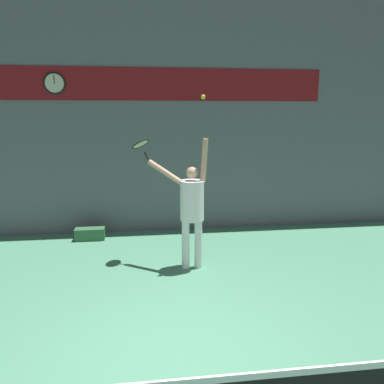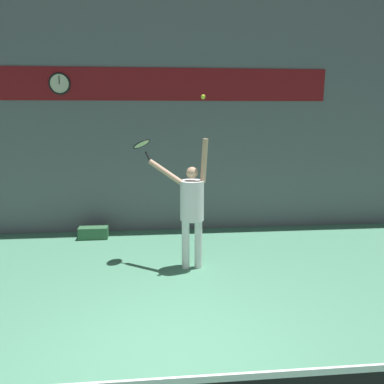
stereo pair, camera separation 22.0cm
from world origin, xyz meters
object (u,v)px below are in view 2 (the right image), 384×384
(equipment_bag, at_px, (94,233))
(tennis_ball, at_px, (203,97))
(scoreboard_clock, at_px, (60,84))
(tennis_player, at_px, (191,205))
(tennis_racket, at_px, (142,145))

(equipment_bag, bearing_deg, tennis_ball, -39.86)
(scoreboard_clock, relative_size, tennis_ball, 6.37)
(tennis_player, height_order, equipment_bag, tennis_player)
(scoreboard_clock, xyz_separation_m, tennis_player, (2.52, -2.15, -2.09))
(tennis_racket, distance_m, tennis_ball, 1.38)
(scoreboard_clock, xyz_separation_m, tennis_racket, (1.71, -1.65, -1.13))
(tennis_racket, distance_m, equipment_bag, 2.55)
(tennis_ball, bearing_deg, scoreboard_clock, 140.75)
(tennis_ball, height_order, equipment_bag, tennis_ball)
(tennis_racket, height_order, equipment_bag, tennis_racket)
(tennis_racket, xyz_separation_m, equipment_bag, (-1.12, 1.20, -1.95))
(tennis_player, bearing_deg, tennis_racket, 148.02)
(tennis_player, bearing_deg, tennis_ball, -16.31)
(tennis_racket, height_order, tennis_ball, tennis_ball)
(scoreboard_clock, bearing_deg, equipment_bag, -36.98)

